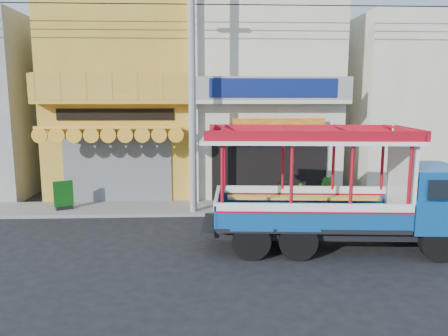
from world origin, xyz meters
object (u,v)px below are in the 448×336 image
at_px(potted_plant_b, 326,190).
at_px(potted_plant_c, 301,193).
at_px(potted_plant_a, 274,193).
at_px(songthaew_truck, 356,191).
at_px(utility_pole, 196,73).
at_px(green_sign, 64,197).

relative_size(potted_plant_b, potted_plant_c, 1.12).
xyz_separation_m(potted_plant_a, potted_plant_b, (2.11, 0.37, 0.02)).
bearing_deg(potted_plant_a, potted_plant_c, -15.83).
xyz_separation_m(songthaew_truck, potted_plant_c, (-0.53, 4.50, -1.07)).
height_order(utility_pole, potted_plant_b, utility_pole).
bearing_deg(potted_plant_b, potted_plant_c, 84.17).
relative_size(songthaew_truck, potted_plant_a, 7.53).
distance_m(songthaew_truck, potted_plant_b, 4.85).
relative_size(utility_pole, potted_plant_a, 28.25).
height_order(potted_plant_a, potted_plant_c, potted_plant_a).
relative_size(utility_pole, potted_plant_c, 30.67).
height_order(potted_plant_b, potted_plant_c, potted_plant_b).
relative_size(utility_pole, green_sign, 26.40).
xyz_separation_m(potted_plant_a, potted_plant_c, (1.06, 0.15, -0.04)).
bearing_deg(potted_plant_c, potted_plant_a, -81.42).
bearing_deg(songthaew_truck, green_sign, 155.72).
xyz_separation_m(songthaew_truck, green_sign, (-9.41, 4.25, -1.08)).
xyz_separation_m(songthaew_truck, potted_plant_b, (0.52, 4.72, -1.01)).
distance_m(songthaew_truck, green_sign, 10.38).
distance_m(songthaew_truck, potted_plant_c, 4.66).
xyz_separation_m(green_sign, potted_plant_b, (9.93, 0.47, 0.07)).
bearing_deg(potted_plant_c, potted_plant_b, 102.18).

